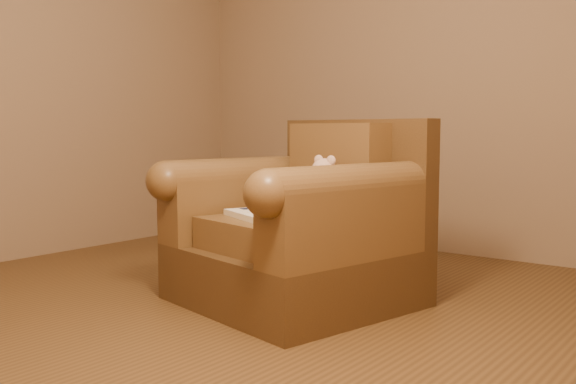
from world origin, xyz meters
The scene contains 5 objects.
floor centered at (0.00, 0.00, 0.00)m, with size 4.00×4.00×0.00m, color brown.
armchair centered at (0.28, 0.22, 0.38)m, with size 1.30×1.26×0.99m.
teddy_bear centered at (0.35, 0.30, 0.60)m, with size 0.24×0.28×0.33m.
guidebook centered at (0.18, 0.00, 0.49)m, with size 0.48×0.40×0.03m.
side_table centered at (0.59, 0.65, 0.34)m, with size 0.46×0.46×0.64m.
Camera 1 is at (2.32, -2.55, 0.94)m, focal length 40.00 mm.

